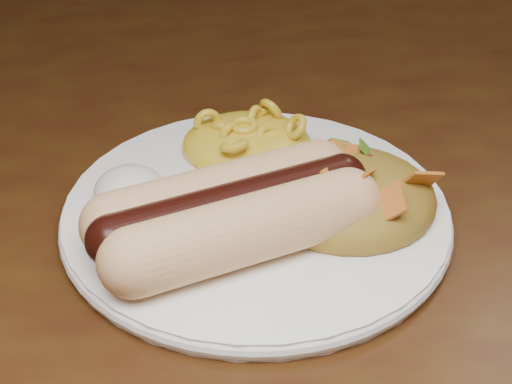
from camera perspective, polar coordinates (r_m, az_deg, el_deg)
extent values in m
cube|color=#38240B|center=(0.53, -5.14, -2.80)|extent=(1.60, 0.90, 0.04)
cylinder|color=white|center=(0.49, 0.00, -1.55)|extent=(0.29, 0.29, 0.01)
cylinder|color=#F4D17A|center=(0.44, -1.46, -2.77)|extent=(0.14, 0.08, 0.04)
cylinder|color=#F4D17A|center=(0.46, -1.82, -0.38)|extent=(0.14, 0.08, 0.04)
cylinder|color=black|center=(0.45, -1.66, -1.13)|extent=(0.15, 0.07, 0.03)
ellipsoid|color=#E5C545|center=(0.54, -0.69, 4.74)|extent=(0.10, 0.09, 0.03)
ellipsoid|color=white|center=(0.49, -9.22, 0.67)|extent=(0.06, 0.06, 0.03)
ellipsoid|color=#A3340A|center=(0.49, 6.76, 0.30)|extent=(0.11, 0.10, 0.04)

